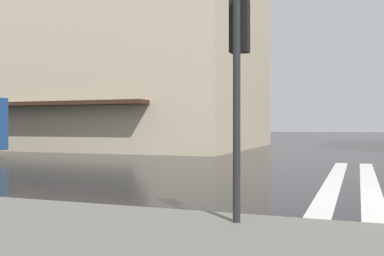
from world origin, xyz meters
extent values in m
cube|color=silver|center=(4.00, 2.20, 0.00)|extent=(13.00, 0.50, 0.01)
cube|color=silver|center=(4.00, 3.20, 0.00)|extent=(13.00, 0.50, 0.01)
cube|color=beige|center=(20.67, 22.61, 7.66)|extent=(16.34, 25.71, 15.32)
cube|color=#382319|center=(11.90, 22.61, 3.00)|extent=(1.20, 18.00, 0.24)
cylinder|color=#232326|center=(-3.70, 4.30, 1.92)|extent=(0.12, 0.12, 3.55)
cube|color=black|center=(-3.52, 4.30, 3.27)|extent=(0.22, 0.30, 0.85)
sphere|color=red|center=(-3.40, 4.30, 3.55)|extent=(0.17, 0.17, 0.17)
sphere|color=orange|center=(-3.40, 4.30, 3.27)|extent=(0.17, 0.17, 0.17)
sphere|color=green|center=(-3.40, 4.30, 2.99)|extent=(0.17, 0.17, 0.17)
camera|label=1|loc=(-10.60, 2.50, 1.68)|focal=42.17mm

